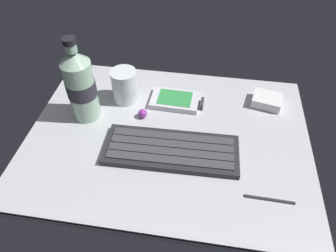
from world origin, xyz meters
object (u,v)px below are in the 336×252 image
keyboard (171,150)px  trackball_mouse (142,114)px  water_bottle (81,85)px  juice_cup (125,87)px  stylus_pen (270,199)px  handheld_device (177,100)px  charger_block (267,101)px

keyboard → trackball_mouse: 13.04cm
water_bottle → juice_cup: bearing=42.2°
keyboard → stylus_pen: bearing=-23.2°
juice_cup → trackball_mouse: juice_cup is taller
handheld_device → trackball_mouse: 10.05cm
handheld_device → charger_block: 22.44cm
charger_block → juice_cup: bearing=-174.5°
water_bottle → charger_block: bearing=13.6°
keyboard → charger_block: size_ratio=4.18×
charger_block → stylus_pen: bearing=-92.3°
juice_cup → water_bottle: bearing=-137.8°
stylus_pen → water_bottle: bearing=158.8°
keyboard → juice_cup: (-14.03, 15.84, 3.10)cm
trackball_mouse → stylus_pen: trackball_mouse is taller
charger_block → stylus_pen: (-1.13, -27.93, -0.85)cm
keyboard → juice_cup: 21.39cm
keyboard → water_bottle: 24.95cm
keyboard → stylus_pen: size_ratio=3.08×
juice_cup → charger_block: (35.51, 3.39, -2.71)cm
water_bottle → stylus_pen: 46.49cm
water_bottle → trackball_mouse: bearing=5.1°
juice_cup → charger_block: size_ratio=1.21×
juice_cup → charger_block: juice_cup is taller
keyboard → handheld_device: 16.44cm
juice_cup → stylus_pen: juice_cup is taller
handheld_device → juice_cup: size_ratio=1.53×
water_bottle → trackball_mouse: (13.44, 1.21, -7.91)cm
keyboard → handheld_device: keyboard is taller
keyboard → charger_block: bearing=41.8°
trackball_mouse → water_bottle: bearing=-174.9°
water_bottle → keyboard: bearing=-21.7°
keyboard → handheld_device: bearing=92.8°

